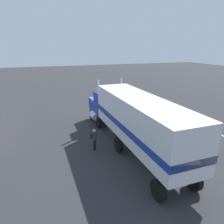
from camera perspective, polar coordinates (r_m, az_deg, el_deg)
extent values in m
plane|color=#2D2D30|center=(21.89, -2.97, -1.80)|extent=(120.00, 120.00, 0.00)
cube|color=silver|center=(23.74, 4.61, -0.23)|extent=(4.40, 0.28, 0.01)
cube|color=silver|center=(20.76, 18.63, -3.88)|extent=(4.40, 0.18, 0.01)
cube|color=silver|center=(21.29, 24.37, -4.04)|extent=(4.40, 0.47, 0.01)
cube|color=#193399|center=(21.17, -2.51, 2.34)|extent=(1.85, 2.54, 1.20)
cube|color=#193399|center=(19.57, -1.08, 2.56)|extent=(1.45, 2.53, 2.20)
cube|color=silver|center=(22.03, -3.27, 2.96)|extent=(0.12, 2.10, 1.08)
cube|color=#193399|center=(21.15, -2.51, 2.49)|extent=(1.85, 2.58, 0.36)
cylinder|color=silver|center=(18.58, -3.73, 3.60)|extent=(0.18, 0.18, 3.40)
cylinder|color=silver|center=(19.31, 2.55, 4.17)|extent=(0.18, 0.18, 3.40)
cube|color=silver|center=(13.85, 7.68, -1.83)|extent=(10.55, 2.82, 2.80)
cube|color=#193399|center=(14.00, 7.61, -3.45)|extent=(10.55, 2.86, 0.44)
cylinder|color=silver|center=(19.96, -4.98, -0.95)|extent=(1.31, 0.67, 0.64)
cylinder|color=black|center=(21.49, -5.50, -0.70)|extent=(1.11, 0.32, 1.10)
cylinder|color=black|center=(22.12, 0.00, -0.06)|extent=(1.11, 0.32, 1.10)
cylinder|color=black|center=(19.40, -3.72, -2.74)|extent=(1.11, 0.32, 1.10)
cylinder|color=black|center=(20.10, 2.29, -1.97)|extent=(1.11, 0.32, 1.10)
cylinder|color=black|center=(15.12, 1.80, -8.99)|extent=(1.11, 0.32, 1.10)
cylinder|color=black|center=(16.00, 9.19, -7.63)|extent=(1.11, 0.32, 1.10)
cylinder|color=black|center=(11.20, 12.66, -20.30)|extent=(1.11, 0.32, 1.10)
cylinder|color=black|center=(12.36, 21.68, -17.16)|extent=(1.11, 0.32, 1.10)
cylinder|color=black|center=(15.56, -4.79, -8.81)|extent=(0.18, 0.18, 0.82)
cylinder|color=black|center=(15.42, -4.83, -9.06)|extent=(0.18, 0.18, 0.82)
cylinder|color=#333338|center=(15.18, -4.88, -6.58)|extent=(0.34, 0.34, 0.58)
sphere|color=tan|center=(15.02, -4.92, -5.18)|extent=(0.23, 0.23, 0.23)
cube|color=black|center=(15.19, -5.64, -6.48)|extent=(0.30, 0.23, 0.36)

